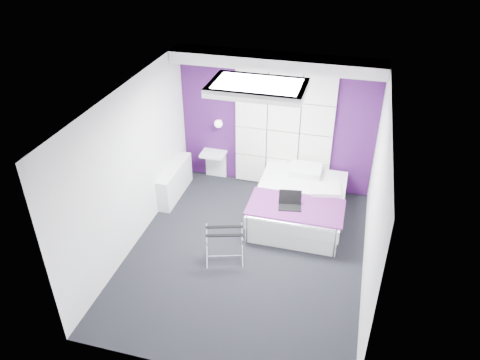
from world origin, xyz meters
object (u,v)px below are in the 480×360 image
object	(u,v)px
radiator	(175,181)
luggage_rack	(225,245)
bed	(299,204)
wall_lamp	(219,123)
laptop	(290,202)
nightstand	(213,154)

from	to	relation	value
radiator	luggage_rack	size ratio (longest dim) A/B	2.14
radiator	bed	size ratio (longest dim) A/B	0.64
wall_lamp	luggage_rack	bearing A→B (deg)	-71.31
wall_lamp	laptop	bearing A→B (deg)	-39.30
radiator	luggage_rack	world-z (taller)	radiator
bed	nightstand	bearing A→B (deg)	155.69
bed	laptop	size ratio (longest dim) A/B	5.12
radiator	laptop	bearing A→B (deg)	-13.82
bed	luggage_rack	xyz separation A→B (m)	(-0.93, -1.40, -0.00)
luggage_rack	nightstand	bearing A→B (deg)	94.59
radiator	nightstand	bearing A→B (deg)	53.96
radiator	luggage_rack	xyz separation A→B (m)	(1.40, -1.50, -0.02)
nightstand	luggage_rack	size ratio (longest dim) A/B	0.83
radiator	bed	bearing A→B (deg)	-2.40
laptop	luggage_rack	bearing A→B (deg)	-141.25
radiator	bed	world-z (taller)	bed
nightstand	laptop	world-z (taller)	laptop
bed	laptop	world-z (taller)	laptop
luggage_rack	laptop	distance (m)	1.30
wall_lamp	bed	xyz separation A→B (m)	(1.69, -0.86, -0.94)
bed	nightstand	distance (m)	2.01
luggage_rack	laptop	bearing A→B (deg)	31.35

